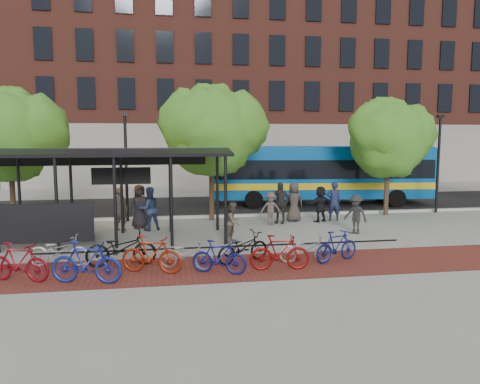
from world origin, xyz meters
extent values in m
plane|color=#9E9E99|center=(0.00, 0.00, 0.00)|extent=(160.00, 160.00, 0.00)
cube|color=black|center=(0.00, 8.00, 0.01)|extent=(160.00, 8.00, 0.01)
cube|color=#B7B7B2|center=(0.00, 4.00, 0.06)|extent=(160.00, 0.25, 0.12)
cube|color=maroon|center=(-2.00, -5.00, 0.00)|extent=(24.00, 3.00, 0.01)
cube|color=black|center=(-3.30, -4.10, 0.00)|extent=(12.00, 0.05, 0.95)
cube|color=brown|center=(10.00, 26.00, 10.00)|extent=(55.00, 14.00, 20.00)
cube|color=#7A664C|center=(-16.00, 40.00, 15.00)|extent=(22.00, 22.00, 30.00)
cylinder|color=black|center=(-11.00, 0.85, 1.65)|extent=(0.12, 0.12, 3.30)
cylinder|color=black|center=(-9.00, -1.85, 1.65)|extent=(0.12, 0.12, 3.30)
cylinder|color=black|center=(-9.00, 0.85, 1.65)|extent=(0.12, 0.12, 3.30)
cylinder|color=black|center=(-7.00, -1.85, 1.65)|extent=(0.12, 0.12, 3.30)
cylinder|color=black|center=(-7.00, 0.85, 1.65)|extent=(0.12, 0.12, 3.30)
cylinder|color=black|center=(-5.00, -1.85, 1.65)|extent=(0.12, 0.12, 3.30)
cylinder|color=black|center=(-5.00, 0.85, 1.65)|extent=(0.12, 0.12, 3.30)
cylinder|color=black|center=(-3.00, -1.85, 1.65)|extent=(0.12, 0.12, 3.30)
cylinder|color=black|center=(-3.00, 0.85, 1.65)|extent=(0.12, 0.12, 3.30)
cube|color=black|center=(-10.00, -1.90, 1.00)|extent=(4.50, 0.08, 1.40)
cube|color=black|center=(-8.00, -1.20, 3.45)|extent=(10.60, 1.65, 0.29)
cube|color=black|center=(-8.00, 0.20, 3.45)|extent=(10.60, 1.65, 0.29)
cube|color=black|center=(-8.00, 0.90, 3.05)|extent=(9.00, 0.10, 0.40)
cube|color=black|center=(-7.00, 0.95, 2.40)|extent=(2.40, 0.12, 0.70)
cube|color=#FF7200|center=(-7.00, 1.03, 2.40)|extent=(2.20, 0.02, 0.55)
cylinder|color=#382619|center=(-12.00, 3.30, 1.19)|extent=(0.24, 0.24, 2.38)
sphere|color=#3F7E21|center=(-12.00, 3.30, 3.98)|extent=(4.00, 4.00, 4.00)
sphere|color=#3F7E21|center=(-11.00, 3.50, 4.28)|extent=(3.20, 3.20, 3.20)
sphere|color=#3F7E21|center=(-11.90, 3.70, 4.78)|extent=(2.80, 2.80, 2.80)
cylinder|color=#382619|center=(-3.00, 3.30, 1.26)|extent=(0.24, 0.24, 2.52)
sphere|color=#3F7E21|center=(-3.00, 3.30, 4.20)|extent=(4.20, 4.20, 4.20)
sphere|color=#3F7E21|center=(-1.95, 3.50, 4.50)|extent=(3.36, 3.36, 3.36)
sphere|color=#3F7E21|center=(-3.84, 3.00, 4.60)|extent=(3.15, 3.15, 3.15)
sphere|color=#3F7E21|center=(-2.90, 3.70, 5.00)|extent=(2.94, 2.94, 2.94)
cylinder|color=#382619|center=(6.00, 3.30, 1.14)|extent=(0.24, 0.24, 2.27)
sphere|color=#3F7E21|center=(6.00, 3.30, 3.79)|extent=(3.80, 3.80, 3.80)
sphere|color=#3F7E21|center=(6.95, 3.50, 4.09)|extent=(3.04, 3.04, 3.04)
sphere|color=#3F7E21|center=(5.24, 3.00, 4.20)|extent=(2.85, 2.85, 2.85)
sphere|color=#3F7E21|center=(6.10, 3.70, 4.59)|extent=(2.66, 2.66, 2.66)
cylinder|color=black|center=(-7.00, 3.60, 2.50)|extent=(0.14, 0.14, 5.00)
cube|color=black|center=(-7.00, 3.60, 5.05)|extent=(0.35, 0.20, 0.15)
cylinder|color=black|center=(9.00, 3.60, 2.50)|extent=(0.14, 0.14, 5.00)
cube|color=black|center=(9.00, 3.60, 5.05)|extent=(0.35, 0.20, 0.15)
cube|color=#08529C|center=(3.87, 7.37, 1.94)|extent=(12.95, 4.03, 2.92)
cube|color=black|center=(3.87, 7.37, 2.18)|extent=(12.70, 4.05, 1.06)
cube|color=gold|center=(3.87, 7.37, 1.22)|extent=(12.83, 4.07, 0.37)
cube|color=#08529C|center=(3.87, 7.37, 3.34)|extent=(12.67, 3.73, 0.19)
cylinder|color=black|center=(-0.32, 6.41, 0.51)|extent=(1.04, 0.40, 1.02)
cylinder|color=black|center=(-0.04, 9.16, 0.51)|extent=(1.04, 0.40, 1.02)
cylinder|color=black|center=(7.79, 5.59, 0.51)|extent=(1.04, 0.40, 1.02)
cylinder|color=black|center=(8.07, 8.33, 0.51)|extent=(1.04, 0.40, 1.02)
imported|color=maroon|center=(-9.30, -5.43, 0.56)|extent=(1.93, 1.11, 1.12)
imported|color=#B6B7B9|center=(-8.52, -3.99, 0.49)|extent=(1.96, 0.92, 0.99)
imported|color=navy|center=(-7.41, -5.91, 0.60)|extent=(2.08, 1.02, 1.21)
imported|color=black|center=(-6.61, -4.27, 0.57)|extent=(2.22, 0.94, 1.14)
imported|color=maroon|center=(-5.66, -5.20, 0.57)|extent=(1.96, 1.17, 1.14)
imported|color=#AEAEB1|center=(-4.63, -4.92, 0.47)|extent=(1.87, 1.28, 0.93)
imported|color=navy|center=(-3.69, -5.58, 0.50)|extent=(1.72, 1.11, 1.01)
imported|color=black|center=(-2.79, -4.47, 0.50)|extent=(1.99, 1.39, 0.99)
imported|color=maroon|center=(-1.83, -5.50, 0.55)|extent=(1.86, 0.67, 1.10)
imported|color=#BBBBBD|center=(-0.80, -4.82, 0.45)|extent=(1.77, 0.77, 0.90)
imported|color=navy|center=(0.22, -4.87, 0.51)|extent=(1.77, 1.08, 1.03)
imported|color=black|center=(-6.33, 1.77, 0.97)|extent=(1.09, 0.87, 1.93)
imported|color=#39322E|center=(-7.13, 1.42, 0.93)|extent=(0.81, 0.70, 1.87)
imported|color=#22304F|center=(-5.90, 1.23, 0.94)|extent=(1.10, 0.98, 1.88)
imported|color=brown|center=(-0.49, 1.53, 0.76)|extent=(1.08, 0.76, 1.53)
imported|color=#2B2B2B|center=(0.05, 1.96, 0.96)|extent=(1.21, 0.95, 1.92)
imported|color=black|center=(2.03, 2.01, 0.85)|extent=(1.64, 1.06, 1.69)
imported|color=#3A332E|center=(0.81, 2.28, 0.94)|extent=(0.93, 0.62, 1.87)
imported|color=#1C2341|center=(2.77, 2.22, 0.94)|extent=(0.75, 0.55, 1.89)
imported|color=brown|center=(-2.66, -1.50, 0.78)|extent=(0.92, 0.96, 1.55)
imported|color=#272727|center=(2.58, -0.85, 0.82)|extent=(1.11, 1.21, 1.63)
camera|label=1|loc=(-5.25, -18.95, 4.07)|focal=35.00mm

